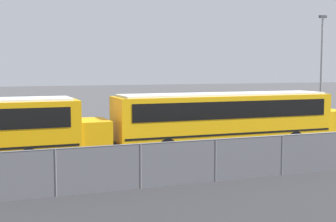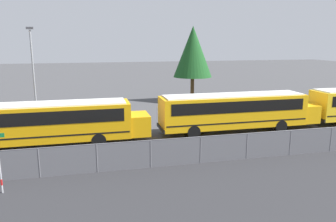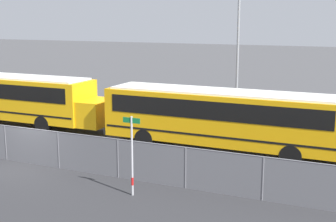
# 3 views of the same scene
# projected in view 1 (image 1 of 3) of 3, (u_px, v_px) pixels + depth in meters

# --- Properties ---
(school_bus_3) EXTENTS (13.35, 2.53, 3.05)m
(school_bus_3) POSITION_uv_depth(u_px,v_px,m) (229.00, 116.00, 24.86)
(school_bus_3) COLOR #EDA80F
(school_bus_3) RESTS_ON ground_plane
(light_pole) EXTENTS (0.60, 0.24, 8.41)m
(light_pole) POSITION_uv_depth(u_px,v_px,m) (321.00, 65.00, 36.30)
(light_pole) COLOR gray
(light_pole) RESTS_ON ground_plane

